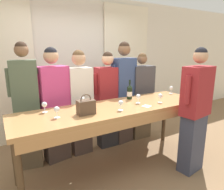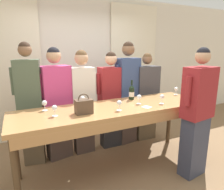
{
  "view_description": "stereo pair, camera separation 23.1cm",
  "coord_description": "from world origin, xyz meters",
  "px_view_note": "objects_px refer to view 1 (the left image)",
  "views": [
    {
      "loc": [
        -1.39,
        -2.28,
        1.75
      ],
      "look_at": [
        0.0,
        0.08,
        1.11
      ],
      "focal_mm": 32.0,
      "sensor_mm": 36.0,
      "label": 1
    },
    {
      "loc": [
        -1.18,
        -2.39,
        1.75
      ],
      "look_at": [
        0.0,
        0.08,
        1.11
      ],
      "focal_mm": 32.0,
      "sensor_mm": 36.0,
      "label": 2
    }
  ],
  "objects_px": {
    "wine_glass_center_left": "(44,105)",
    "wine_glass_back_left": "(121,103)",
    "guest_cream_sweater": "(80,101)",
    "wine_glass_front_left": "(57,110)",
    "wine_glass_center_right": "(138,97)",
    "wine_glass_front_right": "(160,96)",
    "wine_glass_front_mid": "(82,100)",
    "guest_olive_jacket": "(27,105)",
    "handbag": "(86,107)",
    "wine_glass_center_mid": "(171,88)",
    "guest_pink_top": "(54,105)",
    "host_pouring": "(195,112)",
    "guest_beige_cap": "(141,96)",
    "guest_navy_coat": "(124,92)",
    "tasting_bar": "(116,113)",
    "wine_bottle": "(130,92)",
    "guest_striped_shirt": "(108,100)"
  },
  "relations": [
    {
      "from": "wine_glass_center_mid",
      "to": "host_pouring",
      "type": "xyz_separation_m",
      "value": [
        -0.36,
        -0.79,
        -0.16
      ]
    },
    {
      "from": "wine_glass_back_left",
      "to": "wine_glass_center_right",
      "type": "bearing_deg",
      "value": 21.17
    },
    {
      "from": "wine_bottle",
      "to": "guest_cream_sweater",
      "type": "relative_size",
      "value": 0.18
    },
    {
      "from": "guest_cream_sweater",
      "to": "wine_glass_front_left",
      "type": "bearing_deg",
      "value": -128.3
    },
    {
      "from": "guest_olive_jacket",
      "to": "guest_pink_top",
      "type": "relative_size",
      "value": 1.04
    },
    {
      "from": "wine_glass_front_left",
      "to": "wine_glass_back_left",
      "type": "height_order",
      "value": "same"
    },
    {
      "from": "wine_glass_center_right",
      "to": "wine_glass_center_left",
      "type": "bearing_deg",
      "value": 168.76
    },
    {
      "from": "wine_glass_front_right",
      "to": "guest_cream_sweater",
      "type": "height_order",
      "value": "guest_cream_sweater"
    },
    {
      "from": "tasting_bar",
      "to": "guest_striped_shirt",
      "type": "bearing_deg",
      "value": 69.14
    },
    {
      "from": "wine_glass_front_left",
      "to": "guest_beige_cap",
      "type": "bearing_deg",
      "value": 21.71
    },
    {
      "from": "handbag",
      "to": "wine_glass_center_mid",
      "type": "distance_m",
      "value": 1.79
    },
    {
      "from": "wine_glass_front_mid",
      "to": "guest_olive_jacket",
      "type": "height_order",
      "value": "guest_olive_jacket"
    },
    {
      "from": "wine_glass_center_left",
      "to": "guest_cream_sweater",
      "type": "bearing_deg",
      "value": 34.43
    },
    {
      "from": "wine_glass_center_left",
      "to": "guest_olive_jacket",
      "type": "bearing_deg",
      "value": 108.8
    },
    {
      "from": "handbag",
      "to": "wine_glass_front_right",
      "type": "height_order",
      "value": "handbag"
    },
    {
      "from": "handbag",
      "to": "wine_glass_front_right",
      "type": "bearing_deg",
      "value": -3.19
    },
    {
      "from": "tasting_bar",
      "to": "wine_glass_center_mid",
      "type": "distance_m",
      "value": 1.33
    },
    {
      "from": "wine_bottle",
      "to": "guest_navy_coat",
      "type": "xyz_separation_m",
      "value": [
        0.18,
        0.43,
        -0.1
      ]
    },
    {
      "from": "wine_glass_front_mid",
      "to": "wine_glass_back_left",
      "type": "xyz_separation_m",
      "value": [
        0.36,
        -0.43,
        0.0
      ]
    },
    {
      "from": "wine_glass_front_left",
      "to": "wine_glass_center_mid",
      "type": "distance_m",
      "value": 2.13
    },
    {
      "from": "handbag",
      "to": "wine_glass_center_left",
      "type": "xyz_separation_m",
      "value": [
        -0.43,
        0.33,
        0.0
      ]
    },
    {
      "from": "handbag",
      "to": "host_pouring",
      "type": "height_order",
      "value": "host_pouring"
    },
    {
      "from": "wine_bottle",
      "to": "wine_glass_center_right",
      "type": "bearing_deg",
      "value": -97.37
    },
    {
      "from": "wine_glass_center_left",
      "to": "guest_olive_jacket",
      "type": "height_order",
      "value": "guest_olive_jacket"
    },
    {
      "from": "wine_glass_center_left",
      "to": "wine_glass_back_left",
      "type": "bearing_deg",
      "value": -25.29
    },
    {
      "from": "wine_glass_front_mid",
      "to": "guest_beige_cap",
      "type": "xyz_separation_m",
      "value": [
        1.39,
        0.43,
        -0.22
      ]
    },
    {
      "from": "wine_glass_front_right",
      "to": "guest_cream_sweater",
      "type": "xyz_separation_m",
      "value": [
        -0.94,
        0.84,
        -0.14
      ]
    },
    {
      "from": "handbag",
      "to": "guest_pink_top",
      "type": "relative_size",
      "value": 0.14
    },
    {
      "from": "wine_glass_center_right",
      "to": "host_pouring",
      "type": "bearing_deg",
      "value": -46.26
    },
    {
      "from": "tasting_bar",
      "to": "wine_glass_back_left",
      "type": "xyz_separation_m",
      "value": [
        -0.02,
        -0.16,
        0.19
      ]
    },
    {
      "from": "wine_glass_center_mid",
      "to": "wine_glass_back_left",
      "type": "height_order",
      "value": "same"
    },
    {
      "from": "guest_beige_cap",
      "to": "host_pouring",
      "type": "xyz_separation_m",
      "value": [
        -0.07,
        -1.28,
        0.06
      ]
    },
    {
      "from": "wine_glass_front_right",
      "to": "guest_navy_coat",
      "type": "relative_size",
      "value": 0.07
    },
    {
      "from": "handbag",
      "to": "guest_olive_jacket",
      "type": "bearing_deg",
      "value": 126.7
    },
    {
      "from": "wine_glass_front_mid",
      "to": "wine_glass_back_left",
      "type": "relative_size",
      "value": 1.0
    },
    {
      "from": "guest_beige_cap",
      "to": "guest_striped_shirt",
      "type": "bearing_deg",
      "value": 180.0
    },
    {
      "from": "wine_glass_center_right",
      "to": "guest_cream_sweater",
      "type": "distance_m",
      "value": 0.96
    },
    {
      "from": "wine_glass_center_left",
      "to": "guest_pink_top",
      "type": "relative_size",
      "value": 0.08
    },
    {
      "from": "tasting_bar",
      "to": "wine_bottle",
      "type": "xyz_separation_m",
      "value": [
        0.42,
        0.27,
        0.2
      ]
    },
    {
      "from": "guest_cream_sweater",
      "to": "guest_striped_shirt",
      "type": "height_order",
      "value": "guest_cream_sweater"
    },
    {
      "from": "wine_glass_front_left",
      "to": "guest_cream_sweater",
      "type": "height_order",
      "value": "guest_cream_sweater"
    },
    {
      "from": "wine_glass_center_right",
      "to": "guest_navy_coat",
      "type": "xyz_separation_m",
      "value": [
        0.21,
        0.7,
        -0.08
      ]
    },
    {
      "from": "wine_bottle",
      "to": "wine_glass_center_mid",
      "type": "xyz_separation_m",
      "value": [
        0.87,
        -0.05,
        -0.02
      ]
    },
    {
      "from": "tasting_bar",
      "to": "wine_glass_front_mid",
      "type": "xyz_separation_m",
      "value": [
        -0.38,
        0.27,
        0.19
      ]
    },
    {
      "from": "tasting_bar",
      "to": "guest_cream_sweater",
      "type": "height_order",
      "value": "guest_cream_sweater"
    },
    {
      "from": "guest_beige_cap",
      "to": "handbag",
      "type": "bearing_deg",
      "value": -152.31
    },
    {
      "from": "wine_glass_front_right",
      "to": "guest_beige_cap",
      "type": "height_order",
      "value": "guest_beige_cap"
    },
    {
      "from": "wine_glass_front_mid",
      "to": "guest_cream_sweater",
      "type": "distance_m",
      "value": 0.47
    },
    {
      "from": "wine_glass_front_mid",
      "to": "guest_olive_jacket",
      "type": "relative_size",
      "value": 0.07
    },
    {
      "from": "wine_glass_center_left",
      "to": "guest_olive_jacket",
      "type": "relative_size",
      "value": 0.07
    }
  ]
}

